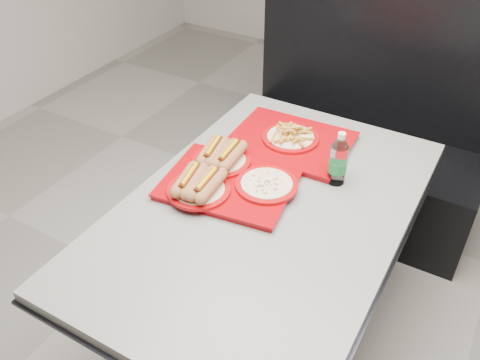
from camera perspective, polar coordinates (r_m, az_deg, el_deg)
The scene contains 6 objects.
ground at distance 2.31m, azimuth 2.35°, elevation -17.30°, with size 6.00×6.00×0.00m, color gray.
diner_table at distance 1.86m, azimuth 2.80°, elevation -6.80°, with size 0.92×1.42×0.75m.
booth_bench at distance 2.80m, azimuth 13.22°, elevation 4.23°, with size 1.30×0.57×1.35m.
tray_near at distance 1.82m, azimuth -1.74°, elevation 0.34°, with size 0.50×0.42×0.10m.
tray_far at distance 2.05m, azimuth 5.68°, elevation 4.59°, with size 0.48×0.38×0.09m.
water_bottle at distance 1.84m, azimuth 10.97°, elevation 2.06°, with size 0.07×0.07×0.21m.
Camera 1 is at (0.59, -1.20, 1.88)m, focal length 38.00 mm.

